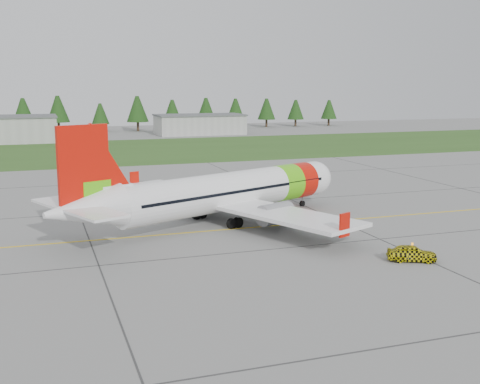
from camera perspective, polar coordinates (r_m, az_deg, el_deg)
name	(u,v)px	position (r m, az deg, el deg)	size (l,w,h in m)	color
ground	(278,249)	(51.70, 3.60, -5.40)	(320.00, 320.00, 0.00)	gray
aircraft	(224,192)	(61.01, -1.51, -0.03)	(33.22, 31.54, 10.58)	white
follow_me_car	(413,238)	(49.51, 16.05, -4.17)	(1.55, 1.32, 3.86)	#FEF20E
grass_strip	(130,150)	(130.14, -10.35, 3.90)	(320.00, 50.00, 0.03)	#30561E
taxi_guideline	(247,228)	(58.93, 0.63, -3.42)	(120.00, 0.25, 0.02)	gold
hangar_east	(200,125)	(170.19, -3.84, 6.36)	(24.00, 12.00, 5.20)	#A8A8A3
treeline	(101,114)	(185.18, -13.04, 7.17)	(160.00, 8.00, 10.00)	#1C3F14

